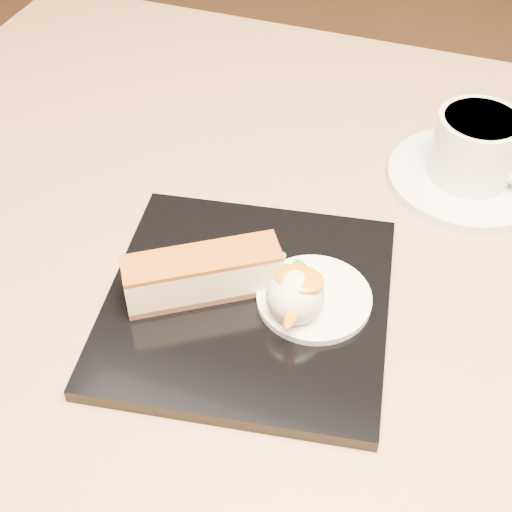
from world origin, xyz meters
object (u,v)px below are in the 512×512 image
at_px(ice_cream_scoop, 295,296).
at_px(saucer, 467,178).
at_px(cheesecake, 203,274).
at_px(dessert_plate, 248,303).
at_px(coffee_cup, 477,147).
at_px(table, 219,351).

height_order(ice_cream_scoop, saucer, ice_cream_scoop).
xyz_separation_m(cheesecake, saucer, (0.18, 0.22, -0.03)).
height_order(dessert_plate, coffee_cup, coffee_cup).
bearing_deg(table, coffee_cup, 38.45).
distance_m(table, saucer, 0.30).
height_order(saucer, coffee_cup, coffee_cup).
bearing_deg(dessert_plate, coffee_cup, 56.69).
bearing_deg(cheesecake, dessert_plate, -25.39).
distance_m(dessert_plate, coffee_cup, 0.26).
distance_m(ice_cream_scoop, coffee_cup, 0.25).
bearing_deg(cheesecake, table, 73.73).
distance_m(ice_cream_scoop, saucer, 0.25).
bearing_deg(saucer, coffee_cup, -17.41).
relative_size(dessert_plate, cheesecake, 1.85).
xyz_separation_m(table, cheesecake, (0.02, -0.07, 0.19)).
bearing_deg(table, cheesecake, -72.75).
xyz_separation_m(table, coffee_cup, (0.20, 0.16, 0.20)).
xyz_separation_m(cheesecake, coffee_cup, (0.18, 0.22, 0.01)).
distance_m(dessert_plate, ice_cream_scoop, 0.05).
height_order(table, dessert_plate, dessert_plate).
relative_size(cheesecake, saucer, 0.79).
xyz_separation_m(dessert_plate, saucer, (0.14, 0.22, -0.00)).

